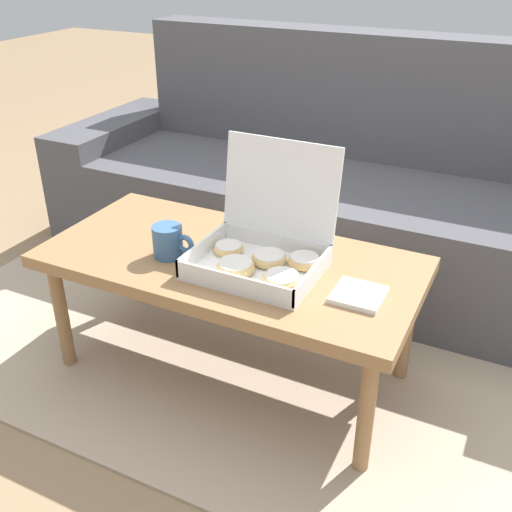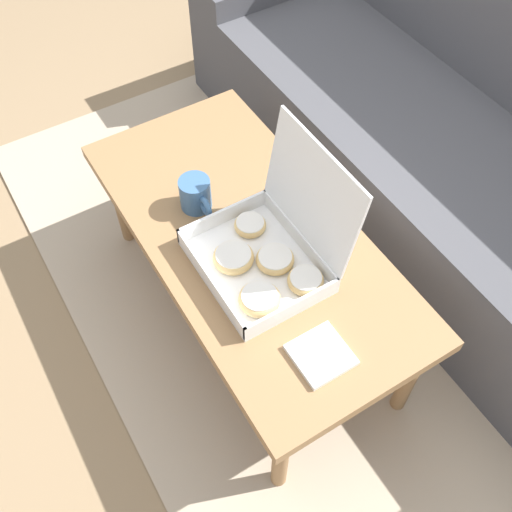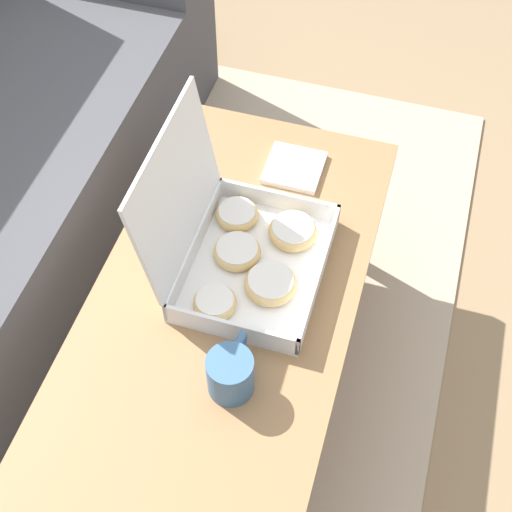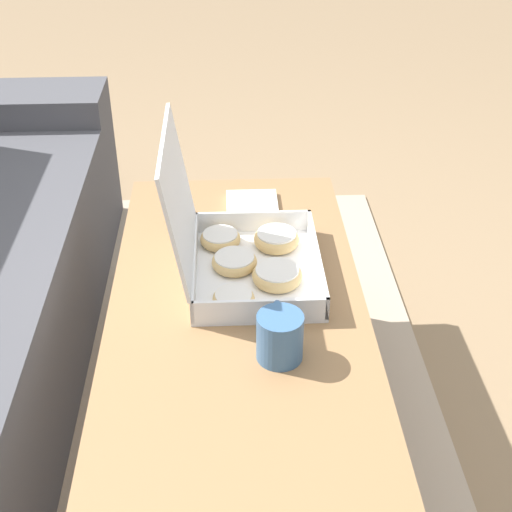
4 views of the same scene
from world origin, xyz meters
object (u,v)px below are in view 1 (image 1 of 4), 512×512
Objects in this scene: pastry_box at (265,250)px; coffee_mug at (169,241)px; couch at (327,195)px; coffee_table at (230,269)px.

pastry_box is 2.65× the size of coffee_mug.
couch is 0.97m from coffee_mug.
couch reaches higher than coffee_mug.
pastry_box is at bearing -82.07° from couch.
coffee_table is 8.42× the size of coffee_mug.
coffee_mug is at bearing -99.91° from couch.
pastry_box is (0.12, -0.01, 0.10)m from coffee_table.
coffee_table is 0.16m from pastry_box.
coffee_table is at bearing -90.00° from couch.
coffee_mug is at bearing -167.03° from pastry_box.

